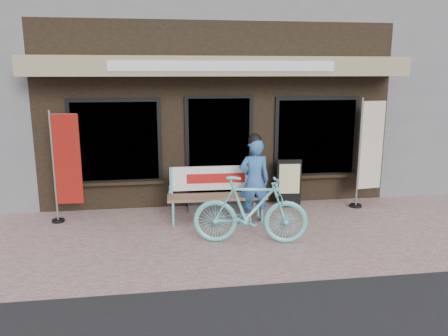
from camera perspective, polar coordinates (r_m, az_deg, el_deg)
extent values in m
plane|color=tan|center=(7.09, 1.57, -9.51)|extent=(70.00, 70.00, 0.00)
cube|color=black|center=(11.57, -2.68, 8.21)|extent=(7.00, 6.00, 3.60)
cube|color=tan|center=(8.21, -0.35, 13.13)|extent=(7.00, 0.80, 0.35)
cube|color=white|center=(7.80, 0.08, 13.17)|extent=(4.00, 0.02, 0.18)
cube|color=black|center=(8.68, -0.64, 2.15)|extent=(1.20, 0.06, 2.10)
cube|color=black|center=(8.67, -0.63, 2.13)|extent=(1.35, 0.04, 2.20)
cube|color=black|center=(8.60, -13.98, 3.37)|extent=(1.60, 0.06, 1.50)
cube|color=black|center=(9.12, 11.94, 3.97)|extent=(1.60, 0.06, 1.50)
cube|color=black|center=(8.59, -13.99, 3.36)|extent=(1.75, 0.04, 1.65)
cube|color=black|center=(9.11, 11.97, 3.96)|extent=(1.75, 0.04, 1.65)
cube|color=black|center=(8.70, -13.75, -1.89)|extent=(1.80, 0.18, 0.06)
cube|color=black|center=(9.21, 11.85, -1.01)|extent=(1.80, 0.18, 0.06)
cube|color=#59595B|center=(8.70, -0.42, -4.78)|extent=(1.30, 0.45, 0.15)
cylinder|color=#67CAC9|center=(7.74, -6.65, -6.05)|extent=(0.04, 0.04, 0.42)
cylinder|color=#67CAC9|center=(8.11, -6.65, -5.17)|extent=(0.04, 0.04, 0.42)
cylinder|color=#67CAC9|center=(7.89, 5.01, -5.64)|extent=(0.04, 0.04, 0.42)
cylinder|color=#67CAC9|center=(8.26, 4.45, -4.80)|extent=(0.04, 0.04, 0.42)
cube|color=#8A654C|center=(7.89, -0.91, -3.78)|extent=(1.80, 0.50, 0.05)
cylinder|color=#67CAC9|center=(7.98, -6.88, -1.84)|extent=(0.04, 0.04, 0.55)
cylinder|color=#67CAC9|center=(8.13, 4.65, -1.52)|extent=(0.04, 0.04, 0.55)
cube|color=white|center=(8.02, -1.08, -1.31)|extent=(1.69, 0.09, 0.45)
cube|color=#B21414|center=(8.00, -1.06, -1.35)|extent=(1.07, 0.04, 0.18)
cylinder|color=#67CAC9|center=(7.81, -7.09, -2.77)|extent=(0.05, 0.44, 0.04)
cylinder|color=#67CAC9|center=(7.97, 5.12, -2.41)|extent=(0.05, 0.44, 0.04)
imported|color=#3264AD|center=(7.78, 3.98, -1.69)|extent=(0.55, 0.36, 1.51)
sphere|color=black|center=(7.63, 4.06, 3.63)|extent=(0.24, 0.24, 0.24)
imported|color=#67CAC9|center=(6.86, 3.49, -5.49)|extent=(1.87, 0.84, 1.09)
cylinder|color=gray|center=(8.23, -21.35, 0.06)|extent=(0.03, 0.03, 2.02)
cylinder|color=gray|center=(8.04, -20.30, 6.62)|extent=(0.46, 0.05, 0.02)
cube|color=maroon|center=(8.14, -19.76, 1.04)|extent=(0.46, 0.05, 1.60)
cylinder|color=black|center=(8.48, -20.83, -6.45)|extent=(0.23, 0.23, 0.05)
cylinder|color=gray|center=(8.93, 17.24, 1.80)|extent=(0.04, 0.04, 2.18)
cylinder|color=gray|center=(8.95, 18.99, 8.23)|extent=(0.49, 0.09, 0.02)
cube|color=beige|center=(9.06, 18.71, 2.80)|extent=(0.49, 0.10, 1.73)
cylinder|color=black|center=(9.18, 16.81, -4.73)|extent=(0.27, 0.27, 0.05)
cube|color=black|center=(8.76, 8.44, -2.01)|extent=(0.49, 0.13, 0.97)
cube|color=beige|center=(8.68, 8.54, -1.41)|extent=(0.41, 0.06, 0.59)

